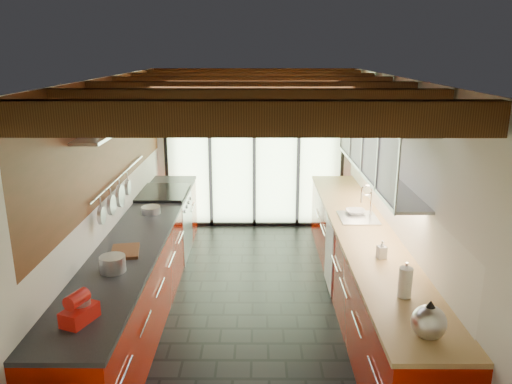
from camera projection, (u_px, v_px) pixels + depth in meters
ground at (253, 303)px, 5.90m from camera, size 5.50×5.50×0.00m
room_shell at (252, 167)px, 5.44m from camera, size 5.50×5.50×5.50m
ceiling_beams at (253, 89)px, 5.59m from camera, size 3.14×5.06×4.90m
glass_door at (254, 128)px, 8.03m from camera, size 2.95×0.10×2.90m
left_counter at (143, 267)px, 5.78m from camera, size 0.68×5.00×0.92m
range_stove at (165, 224)px, 7.17m from camera, size 0.66×0.90×0.97m
right_counter at (362, 267)px, 5.77m from camera, size 0.68×5.00×0.92m
sink_assembly at (359, 215)px, 6.01m from camera, size 0.45×0.52×0.43m
upper_cabinets_right at (378, 144)px, 5.67m from camera, size 0.34×3.00×3.00m
left_wall_fixtures at (120, 144)px, 5.53m from camera, size 0.28×2.60×0.96m
stand_mixer at (79, 309)px, 3.72m from camera, size 0.25×0.32×0.26m
pot_large at (113, 264)px, 4.57m from camera, size 0.30×0.30×0.15m
pot_small at (151, 210)px, 6.19m from camera, size 0.24×0.24×0.09m
cutting_board at (125, 251)px, 5.00m from camera, size 0.33×0.42×0.03m
kettle at (429, 320)px, 3.51m from camera, size 0.27×0.32×0.29m
paper_towel at (405, 283)px, 4.08m from camera, size 0.12×0.12×0.31m
soap_bottle at (382, 249)px, 4.85m from camera, size 0.10×0.10×0.18m
bowl at (356, 212)px, 6.16m from camera, size 0.24×0.24×0.06m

